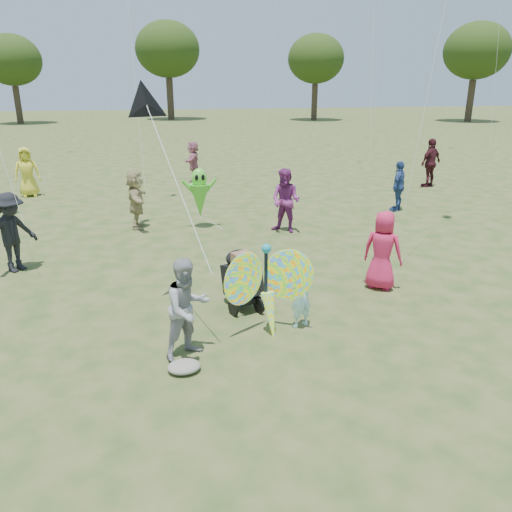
{
  "coord_description": "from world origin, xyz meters",
  "views": [
    {
      "loc": [
        -2.11,
        -6.67,
        4.0
      ],
      "look_at": [
        -0.2,
        1.5,
        1.1
      ],
      "focal_mm": 35.0,
      "sensor_mm": 36.0,
      "label": 1
    }
  ],
  "objects_px": {
    "crowd_b": "(12,233)",
    "crowd_j": "(193,161)",
    "crowd_a": "(383,250)",
    "child_girl": "(301,296)",
    "crowd_e": "(286,201)",
    "crowd_c": "(399,186)",
    "alien_kite": "(200,195)",
    "crowd_g": "(27,172)",
    "butterfly_kite": "(268,289)",
    "crowd_d": "(136,200)",
    "jogging_stroller": "(242,275)",
    "crowd_h": "(431,163)",
    "adult_man": "(188,309)"
  },
  "relations": [
    {
      "from": "crowd_d",
      "to": "crowd_j",
      "type": "height_order",
      "value": "crowd_d"
    },
    {
      "from": "crowd_d",
      "to": "crowd_h",
      "type": "height_order",
      "value": "crowd_h"
    },
    {
      "from": "jogging_stroller",
      "to": "butterfly_kite",
      "type": "bearing_deg",
      "value": -99.58
    },
    {
      "from": "crowd_c",
      "to": "crowd_d",
      "type": "height_order",
      "value": "crowd_d"
    },
    {
      "from": "crowd_a",
      "to": "crowd_b",
      "type": "relative_size",
      "value": 0.91
    },
    {
      "from": "child_girl",
      "to": "crowd_b",
      "type": "relative_size",
      "value": 0.65
    },
    {
      "from": "child_girl",
      "to": "jogging_stroller",
      "type": "bearing_deg",
      "value": -73.55
    },
    {
      "from": "butterfly_kite",
      "to": "alien_kite",
      "type": "bearing_deg",
      "value": 92.36
    },
    {
      "from": "adult_man",
      "to": "crowd_j",
      "type": "height_order",
      "value": "crowd_j"
    },
    {
      "from": "crowd_b",
      "to": "crowd_c",
      "type": "relative_size",
      "value": 1.09
    },
    {
      "from": "crowd_g",
      "to": "butterfly_kite",
      "type": "distance_m",
      "value": 13.9
    },
    {
      "from": "crowd_c",
      "to": "jogging_stroller",
      "type": "xyz_separation_m",
      "value": [
        -6.56,
        -6.24,
        -0.21
      ]
    },
    {
      "from": "crowd_g",
      "to": "crowd_h",
      "type": "height_order",
      "value": "crowd_h"
    },
    {
      "from": "crowd_a",
      "to": "crowd_b",
      "type": "distance_m",
      "value": 8.02
    },
    {
      "from": "crowd_c",
      "to": "alien_kite",
      "type": "bearing_deg",
      "value": -39.88
    },
    {
      "from": "crowd_b",
      "to": "crowd_j",
      "type": "xyz_separation_m",
      "value": [
        5.16,
        10.36,
        -0.06
      ]
    },
    {
      "from": "crowd_e",
      "to": "child_girl",
      "type": "bearing_deg",
      "value": -60.62
    },
    {
      "from": "crowd_d",
      "to": "crowd_g",
      "type": "height_order",
      "value": "crowd_g"
    },
    {
      "from": "crowd_e",
      "to": "alien_kite",
      "type": "relative_size",
      "value": 1.03
    },
    {
      "from": "child_girl",
      "to": "crowd_b",
      "type": "bearing_deg",
      "value": -57.7
    },
    {
      "from": "crowd_g",
      "to": "crowd_a",
      "type": "bearing_deg",
      "value": -62.64
    },
    {
      "from": "alien_kite",
      "to": "crowd_e",
      "type": "bearing_deg",
      "value": -23.99
    },
    {
      "from": "crowd_j",
      "to": "jogging_stroller",
      "type": "relative_size",
      "value": 1.48
    },
    {
      "from": "crowd_c",
      "to": "jogging_stroller",
      "type": "height_order",
      "value": "crowd_c"
    },
    {
      "from": "crowd_h",
      "to": "adult_man",
      "type": "bearing_deg",
      "value": 22.02
    },
    {
      "from": "crowd_b",
      "to": "alien_kite",
      "type": "relative_size",
      "value": 1.03
    },
    {
      "from": "crowd_j",
      "to": "crowd_h",
      "type": "bearing_deg",
      "value": 82.94
    },
    {
      "from": "crowd_a",
      "to": "crowd_g",
      "type": "relative_size",
      "value": 0.89
    },
    {
      "from": "crowd_d",
      "to": "alien_kite",
      "type": "relative_size",
      "value": 0.96
    },
    {
      "from": "adult_man",
      "to": "alien_kite",
      "type": "xyz_separation_m",
      "value": [
        1.09,
        7.26,
        0.18
      ]
    },
    {
      "from": "crowd_d",
      "to": "crowd_j",
      "type": "distance_m",
      "value": 7.74
    },
    {
      "from": "crowd_a",
      "to": "crowd_b",
      "type": "height_order",
      "value": "crowd_b"
    },
    {
      "from": "adult_man",
      "to": "crowd_h",
      "type": "height_order",
      "value": "crowd_h"
    },
    {
      "from": "crowd_j",
      "to": "butterfly_kite",
      "type": "bearing_deg",
      "value": 13.35
    },
    {
      "from": "jogging_stroller",
      "to": "crowd_h",
      "type": "bearing_deg",
      "value": 24.87
    },
    {
      "from": "crowd_g",
      "to": "jogging_stroller",
      "type": "xyz_separation_m",
      "value": [
        5.78,
        -11.38,
        -0.3
      ]
    },
    {
      "from": "jogging_stroller",
      "to": "crowd_c",
      "type": "bearing_deg",
      "value": 23.88
    },
    {
      "from": "child_girl",
      "to": "crowd_e",
      "type": "xyz_separation_m",
      "value": [
        1.4,
        5.71,
        0.32
      ]
    },
    {
      "from": "crowd_c",
      "to": "crowd_j",
      "type": "distance_m",
      "value": 9.29
    },
    {
      "from": "crowd_d",
      "to": "crowd_g",
      "type": "relative_size",
      "value": 0.92
    },
    {
      "from": "adult_man",
      "to": "alien_kite",
      "type": "height_order",
      "value": "alien_kite"
    },
    {
      "from": "child_girl",
      "to": "adult_man",
      "type": "distance_m",
      "value": 2.05
    },
    {
      "from": "alien_kite",
      "to": "crowd_a",
      "type": "bearing_deg",
      "value": -60.78
    },
    {
      "from": "crowd_j",
      "to": "butterfly_kite",
      "type": "distance_m",
      "value": 14.52
    },
    {
      "from": "adult_man",
      "to": "crowd_c",
      "type": "height_order",
      "value": "crowd_c"
    },
    {
      "from": "adult_man",
      "to": "jogging_stroller",
      "type": "bearing_deg",
      "value": 26.46
    },
    {
      "from": "adult_man",
      "to": "crowd_c",
      "type": "xyz_separation_m",
      "value": [
        7.72,
        7.85,
        0.03
      ]
    },
    {
      "from": "crowd_g",
      "to": "alien_kite",
      "type": "height_order",
      "value": "crowd_g"
    },
    {
      "from": "crowd_e",
      "to": "alien_kite",
      "type": "height_order",
      "value": "crowd_e"
    },
    {
      "from": "crowd_b",
      "to": "crowd_e",
      "type": "distance_m",
      "value": 6.97
    }
  ]
}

